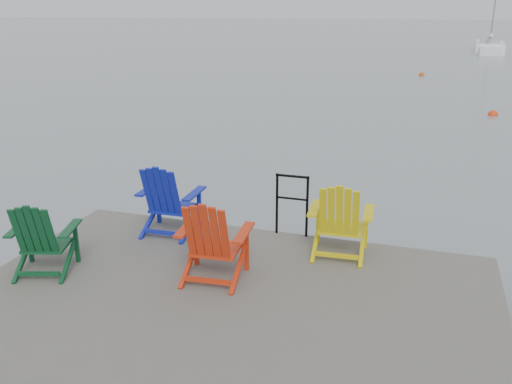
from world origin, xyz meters
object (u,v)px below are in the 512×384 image
(handrail, at_px, (292,199))
(sailboat_near, at_px, (489,47))
(buoy_b, at_px, (422,75))
(buoy_a, at_px, (493,115))
(chair_red, at_px, (212,239))
(chair_yellow, at_px, (340,219))
(chair_blue, at_px, (168,199))
(chair_green, at_px, (41,237))

(handrail, bearing_deg, sailboat_near, 82.14)
(handrail, height_order, buoy_b, handrail)
(buoy_b, bearing_deg, buoy_a, -76.80)
(chair_red, relative_size, buoy_a, 2.96)
(buoy_b, bearing_deg, chair_red, -93.69)
(chair_yellow, height_order, sailboat_near, sailboat_near)
(buoy_a, bearing_deg, chair_red, -106.34)
(chair_red, bearing_deg, chair_yellow, 35.82)
(handrail, relative_size, chair_red, 0.86)
(chair_blue, bearing_deg, handrail, 14.56)
(handrail, xyz_separation_m, chair_yellow, (0.76, -0.49, -0.02))
(sailboat_near, height_order, buoy_a, sailboat_near)
(sailboat_near, bearing_deg, handrail, -94.35)
(handrail, distance_m, chair_blue, 1.76)
(chair_red, distance_m, chair_yellow, 1.74)
(handrail, distance_m, sailboat_near, 46.09)
(chair_blue, bearing_deg, chair_green, -121.12)
(chair_blue, distance_m, buoy_a, 15.30)
(sailboat_near, height_order, buoy_b, sailboat_near)
(handrail, height_order, buoy_a, handrail)
(chair_red, distance_m, buoy_b, 27.10)
(chair_red, xyz_separation_m, sailboat_near, (6.86, 47.27, -0.67))
(buoy_a, height_order, buoy_b, buoy_a)
(chair_yellow, distance_m, buoy_a, 14.57)
(chair_yellow, distance_m, sailboat_near, 46.47)
(chair_blue, relative_size, chair_yellow, 1.02)
(chair_green, distance_m, chair_yellow, 3.72)
(chair_red, bearing_deg, handrail, 66.27)
(handrail, distance_m, chair_yellow, 0.91)
(sailboat_near, bearing_deg, buoy_b, -100.68)
(chair_green, relative_size, chair_yellow, 0.93)
(buoy_a, bearing_deg, chair_yellow, -102.58)
(handrail, xyz_separation_m, chair_blue, (-1.69, -0.49, -0.01))
(chair_red, xyz_separation_m, chair_yellow, (1.32, 1.13, -0.01))
(handrail, bearing_deg, buoy_b, 87.33)
(handrail, relative_size, buoy_a, 2.55)
(chair_red, distance_m, buoy_a, 15.99)
(sailboat_near, distance_m, buoy_b, 20.88)
(sailboat_near, bearing_deg, chair_yellow, -93.34)
(chair_blue, height_order, chair_yellow, chair_blue)
(chair_blue, relative_size, buoy_b, 3.14)
(chair_green, height_order, buoy_b, chair_green)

